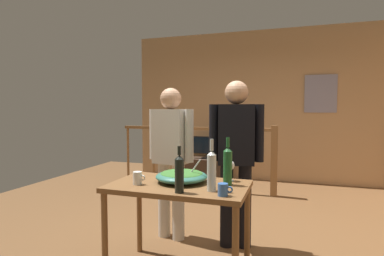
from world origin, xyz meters
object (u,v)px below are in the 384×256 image
(mug_blue, at_px, (223,190))
(serving_table, at_px, (179,195))
(framed_picture, at_px, (321,94))
(stair_railing, at_px, (221,151))
(mug_white, at_px, (138,178))
(person_standing_left, at_px, (171,151))
(salad_bowl, at_px, (182,176))
(wine_glass, at_px, (230,166))
(wine_bottle_green, at_px, (228,165))
(wine_bottle_clear, at_px, (212,170))
(person_standing_right, at_px, (236,150))
(wine_bottle_dark, at_px, (179,173))
(tv_console, at_px, (207,169))
(flat_screen_tv, at_px, (207,146))

(mug_blue, bearing_deg, serving_table, 151.41)
(framed_picture, distance_m, stair_railing, 2.15)
(stair_railing, relative_size, mug_white, 25.19)
(stair_railing, distance_m, person_standing_left, 1.99)
(salad_bowl, relative_size, wine_glass, 2.44)
(wine_bottle_green, height_order, wine_bottle_clear, wine_bottle_clear)
(mug_white, xyz_separation_m, mug_blue, (0.73, -0.10, -0.01))
(serving_table, bearing_deg, salad_bowl, 91.24)
(wine_glass, distance_m, mug_white, 0.78)
(wine_bottle_clear, distance_m, person_standing_right, 0.82)
(stair_railing, distance_m, wine_bottle_clear, 2.86)
(wine_glass, xyz_separation_m, mug_white, (-0.69, -0.35, -0.07))
(salad_bowl, distance_m, wine_bottle_dark, 0.34)
(wine_glass, bearing_deg, serving_table, -148.64)
(serving_table, distance_m, salad_bowl, 0.16)
(tv_console, xyz_separation_m, flat_screen_tv, (0.00, -0.03, 0.47))
(framed_picture, bearing_deg, wine_bottle_dark, -107.56)
(tv_console, bearing_deg, stair_railing, -59.04)
(tv_console, bearing_deg, framed_picture, 8.04)
(wine_bottle_green, relative_size, person_standing_right, 0.23)
(mug_white, bearing_deg, serving_table, 21.71)
(mug_white, distance_m, person_standing_right, 1.06)
(salad_bowl, bearing_deg, wine_bottle_dark, -72.79)
(wine_bottle_dark, xyz_separation_m, person_standing_left, (-0.44, 0.93, 0.02))
(wine_bottle_green, xyz_separation_m, wine_bottle_clear, (-0.08, -0.22, -0.00))
(salad_bowl, xyz_separation_m, wine_bottle_clear, (0.31, -0.20, 0.11))
(salad_bowl, bearing_deg, mug_white, -148.33)
(flat_screen_tv, bearing_deg, salad_bowl, -78.09)
(person_standing_left, bearing_deg, person_standing_right, -169.61)
(wine_bottle_dark, relative_size, mug_white, 3.21)
(wine_bottle_clear, distance_m, mug_blue, 0.19)
(stair_railing, height_order, tv_console, stair_railing)
(person_standing_left, xyz_separation_m, person_standing_right, (0.70, 0.00, 0.04))
(salad_bowl, distance_m, mug_blue, 0.52)
(framed_picture, distance_m, tv_console, 2.53)
(serving_table, relative_size, wine_bottle_dark, 3.26)
(mug_white, bearing_deg, framed_picture, 66.59)
(wine_bottle_dark, relative_size, wine_bottle_green, 0.89)
(serving_table, bearing_deg, mug_blue, -28.59)
(serving_table, xyz_separation_m, person_standing_right, (0.35, 0.69, 0.30))
(flat_screen_tv, distance_m, mug_blue, 3.79)
(framed_picture, xyz_separation_m, wine_bottle_dark, (-1.25, -3.96, -0.74))
(framed_picture, height_order, wine_bottle_green, framed_picture)
(stair_railing, xyz_separation_m, tv_console, (-0.46, 0.76, -0.48))
(salad_bowl, relative_size, wine_bottle_clear, 1.12)
(stair_railing, distance_m, wine_bottle_green, 2.66)
(mug_white, bearing_deg, wine_glass, 27.19)
(wine_bottle_clear, bearing_deg, mug_blue, -42.12)
(serving_table, height_order, person_standing_right, person_standing_right)
(wine_bottle_clear, xyz_separation_m, person_standing_left, (-0.66, 0.82, 0.01))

